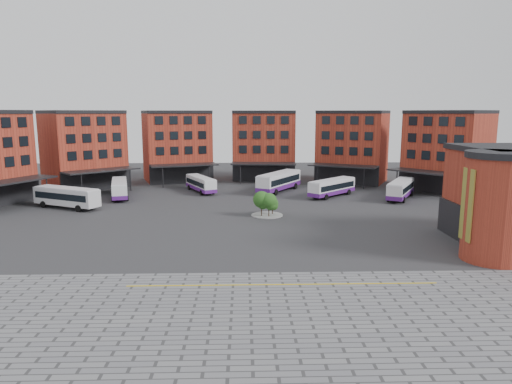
{
  "coord_description": "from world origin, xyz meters",
  "views": [
    {
      "loc": [
        -1.24,
        -50.11,
        14.21
      ],
      "look_at": [
        0.35,
        8.26,
        4.0
      ],
      "focal_mm": 32.0,
      "sensor_mm": 36.0,
      "label": 1
    }
  ],
  "objects_px": {
    "tree_island": "(267,202)",
    "bus_e": "(332,187)",
    "blue_car": "(491,248)",
    "bus_b": "(120,188)",
    "bus_f": "(401,189)",
    "bus_c": "(201,184)",
    "bus_d": "(279,181)",
    "bus_a": "(66,196)"
  },
  "relations": [
    {
      "from": "bus_c",
      "to": "bus_f",
      "type": "distance_m",
      "value": 34.71
    },
    {
      "from": "bus_c",
      "to": "bus_e",
      "type": "relative_size",
      "value": 1.07
    },
    {
      "from": "bus_d",
      "to": "bus_e",
      "type": "relative_size",
      "value": 1.29
    },
    {
      "from": "bus_c",
      "to": "bus_d",
      "type": "bearing_deg",
      "value": -24.82
    },
    {
      "from": "tree_island",
      "to": "bus_f",
      "type": "xyz_separation_m",
      "value": [
        23.0,
        12.58,
        -0.32
      ]
    },
    {
      "from": "blue_car",
      "to": "tree_island",
      "type": "bearing_deg",
      "value": 51.84
    },
    {
      "from": "bus_b",
      "to": "blue_car",
      "type": "height_order",
      "value": "bus_b"
    },
    {
      "from": "blue_car",
      "to": "bus_d",
      "type": "bearing_deg",
      "value": 26.86
    },
    {
      "from": "bus_d",
      "to": "bus_f",
      "type": "height_order",
      "value": "bus_d"
    },
    {
      "from": "tree_island",
      "to": "bus_d",
      "type": "height_order",
      "value": "tree_island"
    },
    {
      "from": "bus_e",
      "to": "bus_f",
      "type": "bearing_deg",
      "value": 33.7
    },
    {
      "from": "tree_island",
      "to": "bus_c",
      "type": "distance_m",
      "value": 22.8
    },
    {
      "from": "bus_a",
      "to": "blue_car",
      "type": "bearing_deg",
      "value": -88.43
    },
    {
      "from": "bus_d",
      "to": "blue_car",
      "type": "xyz_separation_m",
      "value": [
        18.63,
        -37.9,
        -1.26
      ]
    },
    {
      "from": "tree_island",
      "to": "bus_f",
      "type": "distance_m",
      "value": 26.22
    },
    {
      "from": "tree_island",
      "to": "bus_b",
      "type": "xyz_separation_m",
      "value": [
        -24.07,
        14.76,
        -0.37
      ]
    },
    {
      "from": "tree_island",
      "to": "bus_e",
      "type": "relative_size",
      "value": 0.47
    },
    {
      "from": "tree_island",
      "to": "blue_car",
      "type": "distance_m",
      "value": 28.2
    },
    {
      "from": "tree_island",
      "to": "bus_b",
      "type": "distance_m",
      "value": 28.24
    },
    {
      "from": "bus_e",
      "to": "bus_d",
      "type": "bearing_deg",
      "value": -165.85
    },
    {
      "from": "bus_d",
      "to": "bus_e",
      "type": "height_order",
      "value": "bus_d"
    },
    {
      "from": "bus_f",
      "to": "tree_island",
      "type": "bearing_deg",
      "value": -121.78
    },
    {
      "from": "bus_c",
      "to": "bus_a",
      "type": "bearing_deg",
      "value": -169.59
    },
    {
      "from": "bus_f",
      "to": "bus_e",
      "type": "bearing_deg",
      "value": -162.4
    },
    {
      "from": "tree_island",
      "to": "bus_f",
      "type": "relative_size",
      "value": 0.41
    },
    {
      "from": "bus_e",
      "to": "blue_car",
      "type": "distance_m",
      "value": 34.08
    },
    {
      "from": "tree_island",
      "to": "bus_d",
      "type": "distance_m",
      "value": 20.5
    },
    {
      "from": "bus_a",
      "to": "bus_b",
      "type": "distance_m",
      "value": 10.16
    },
    {
      "from": "bus_b",
      "to": "bus_f",
      "type": "distance_m",
      "value": 47.13
    },
    {
      "from": "tree_island",
      "to": "bus_c",
      "type": "height_order",
      "value": "tree_island"
    },
    {
      "from": "bus_f",
      "to": "bus_c",
      "type": "bearing_deg",
      "value": -162.83
    },
    {
      "from": "bus_e",
      "to": "bus_f",
      "type": "height_order",
      "value": "bus_f"
    },
    {
      "from": "bus_b",
      "to": "bus_c",
      "type": "xyz_separation_m",
      "value": [
        13.18,
        5.26,
        -0.09
      ]
    },
    {
      "from": "tree_island",
      "to": "blue_car",
      "type": "height_order",
      "value": "tree_island"
    },
    {
      "from": "blue_car",
      "to": "bus_c",
      "type": "bearing_deg",
      "value": 41.75
    },
    {
      "from": "blue_car",
      "to": "bus_e",
      "type": "bearing_deg",
      "value": 17.68
    },
    {
      "from": "bus_f",
      "to": "blue_car",
      "type": "xyz_separation_m",
      "value": [
        -1.06,
        -30.25,
        -1.03
      ]
    },
    {
      "from": "tree_island",
      "to": "blue_car",
      "type": "xyz_separation_m",
      "value": [
        21.94,
        -17.67,
        -1.35
      ]
    },
    {
      "from": "tree_island",
      "to": "bus_a",
      "type": "height_order",
      "value": "tree_island"
    },
    {
      "from": "tree_island",
      "to": "blue_car",
      "type": "relative_size",
      "value": 1.16
    },
    {
      "from": "bus_c",
      "to": "blue_car",
      "type": "height_order",
      "value": "bus_c"
    },
    {
      "from": "bus_b",
      "to": "blue_car",
      "type": "relative_size",
      "value": 2.85
    }
  ]
}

